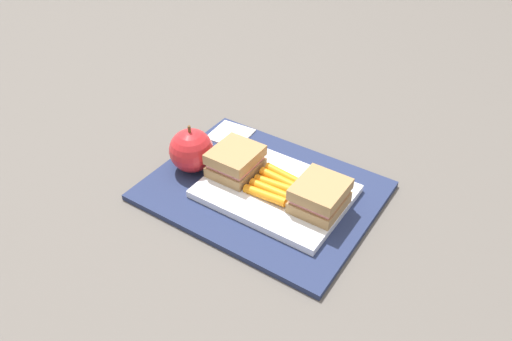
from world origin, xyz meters
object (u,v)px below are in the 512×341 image
object	(u,v)px
sandwich_half_left	(320,196)
paper_napkin	(231,134)
food_tray	(275,191)
apple	(191,150)
carrot_sticks_bundle	(276,185)
sandwich_half_right	(235,161)

from	to	relation	value
sandwich_half_left	paper_napkin	bearing A→B (deg)	-22.31
food_tray	apple	xyz separation A→B (m)	(0.15, 0.02, 0.03)
sandwich_half_left	carrot_sticks_bundle	bearing A→B (deg)	0.23
apple	paper_napkin	world-z (taller)	apple
paper_napkin	carrot_sticks_bundle	bearing A→B (deg)	148.59
sandwich_half_left	apple	size ratio (longest dim) A/B	0.93
food_tray	paper_napkin	world-z (taller)	food_tray
food_tray	sandwich_half_right	bearing A→B (deg)	0.00
food_tray	sandwich_half_right	distance (m)	0.08
sandwich_half_left	carrot_sticks_bundle	distance (m)	0.08
food_tray	carrot_sticks_bundle	bearing A→B (deg)	142.69
sandwich_half_right	food_tray	bearing A→B (deg)	180.00
apple	sandwich_half_right	bearing A→B (deg)	-164.82
sandwich_half_right	carrot_sticks_bundle	size ratio (longest dim) A/B	1.02
paper_napkin	sandwich_half_right	bearing A→B (deg)	130.02
food_tray	carrot_sticks_bundle	size ratio (longest dim) A/B	2.94
food_tray	paper_napkin	bearing A→B (deg)	-31.40
sandwich_half_left	carrot_sticks_bundle	world-z (taller)	sandwich_half_left
sandwich_half_left	sandwich_half_right	world-z (taller)	same
carrot_sticks_bundle	apple	xyz separation A→B (m)	(0.15, 0.02, 0.02)
sandwich_half_left	paper_napkin	size ratio (longest dim) A/B	1.14
sandwich_half_left	apple	world-z (taller)	apple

